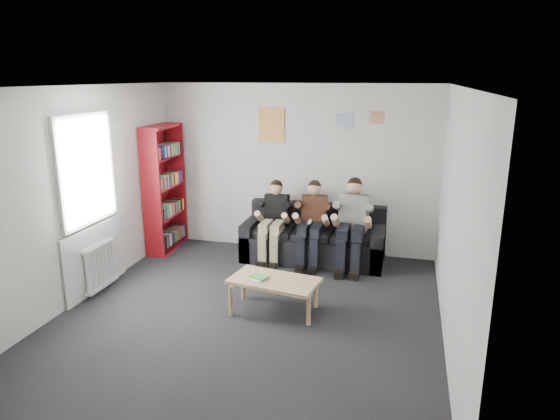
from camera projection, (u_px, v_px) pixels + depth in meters
name	position (u px, v px, depth m)	size (l,w,h in m)	color
room_shell	(247.00, 208.00, 5.70)	(5.00, 5.00, 5.00)	black
sofa	(314.00, 241.00, 7.83)	(2.17, 0.89, 0.84)	black
bookshelf	(165.00, 189.00, 8.13)	(0.31, 0.93, 2.06)	maroon
coffee_table	(274.00, 283.00, 6.06)	(1.06, 0.58, 0.42)	#DEAF80
game_cases	(257.00, 278.00, 6.06)	(0.23, 0.18, 0.03)	silver
person_left	(273.00, 221.00, 7.71)	(0.37, 0.79, 1.25)	black
person_middle	(312.00, 224.00, 7.56)	(0.38, 0.82, 1.28)	#4C2C19
person_right	(352.00, 225.00, 7.40)	(0.42, 0.90, 1.35)	white
radiator	(101.00, 266.00, 6.67)	(0.10, 0.64, 0.60)	white
window	(91.00, 217.00, 6.51)	(0.05, 1.30, 2.36)	white
poster_large	(272.00, 125.00, 7.94)	(0.42, 0.01, 0.55)	#E4DF50
poster_blue	(344.00, 120.00, 7.63)	(0.25, 0.01, 0.20)	#46A3EE
poster_pink	(377.00, 118.00, 7.50)	(0.22, 0.01, 0.18)	#C73E7D
poster_sign	(236.00, 111.00, 8.03)	(0.20, 0.01, 0.14)	silver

